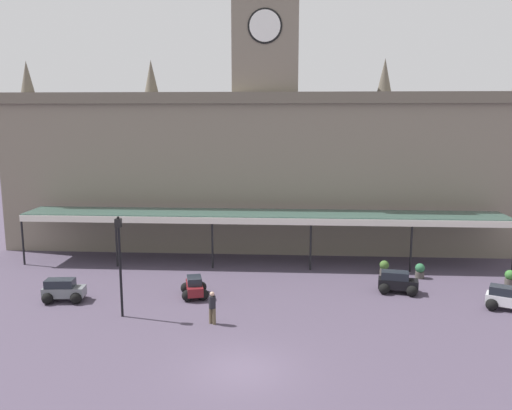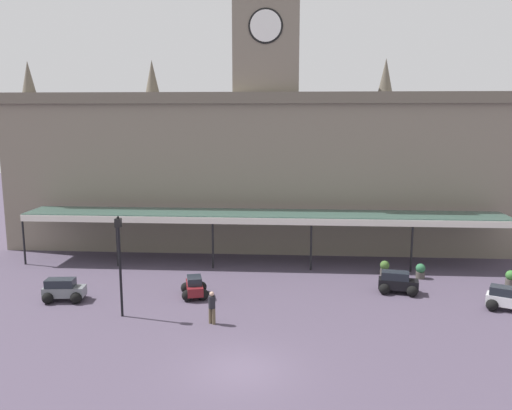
{
  "view_description": "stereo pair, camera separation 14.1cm",
  "coord_description": "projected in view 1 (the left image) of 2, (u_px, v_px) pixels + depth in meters",
  "views": [
    {
      "loc": [
        1.79,
        -19.69,
        10.25
      ],
      "look_at": [
        0.0,
        8.59,
        5.35
      ],
      "focal_mm": 36.44,
      "sensor_mm": 36.0,
      "label": 1
    },
    {
      "loc": [
        1.93,
        -19.68,
        10.25
      ],
      "look_at": [
        0.0,
        8.59,
        5.35
      ],
      "focal_mm": 36.44,
      "sensor_mm": 36.0,
      "label": 2
    }
  ],
  "objects": [
    {
      "name": "planter_by_canopy",
      "position": [
        420.0,
        271.0,
        33.07
      ],
      "size": [
        0.6,
        0.6,
        0.96
      ],
      "color": "#47423D",
      "rests_on": "ground"
    },
    {
      "name": "car_white_estate",
      "position": [
        508.0,
        300.0,
        27.59
      ],
      "size": [
        2.43,
        2.12,
        1.27
      ],
      "color": "silver",
      "rests_on": "ground"
    },
    {
      "name": "planter_forecourt_centre",
      "position": [
        510.0,
        278.0,
        31.65
      ],
      "size": [
        0.6,
        0.6,
        0.96
      ],
      "color": "#47423D",
      "rests_on": "ground"
    },
    {
      "name": "pedestrian_near_entrance",
      "position": [
        212.0,
        306.0,
        25.72
      ],
      "size": [
        0.36,
        0.34,
        1.67
      ],
      "color": "brown",
      "rests_on": "ground"
    },
    {
      "name": "victorian_lamppost",
      "position": [
        120.0,
        255.0,
        26.27
      ],
      "size": [
        0.3,
        0.3,
        5.28
      ],
      "color": "black",
      "rests_on": "ground"
    },
    {
      "name": "car_grey_estate",
      "position": [
        63.0,
        291.0,
        28.95
      ],
      "size": [
        2.33,
        1.68,
        1.27
      ],
      "color": "slate",
      "rests_on": "ground"
    },
    {
      "name": "ground_plane",
      "position": [
        243.0,
        369.0,
        21.22
      ],
      "size": [
        140.0,
        140.0,
        0.0
      ],
      "primitive_type": "plane",
      "color": "#483E50"
    },
    {
      "name": "car_maroon_sedan",
      "position": [
        194.0,
        288.0,
        29.67
      ],
      "size": [
        1.83,
        2.2,
        1.19
      ],
      "color": "maroon",
      "rests_on": "ground"
    },
    {
      "name": "station_building",
      "position": [
        266.0,
        162.0,
        40.75
      ],
      "size": [
        39.75,
        6.77,
        20.33
      ],
      "color": "slate",
      "rests_on": "ground"
    },
    {
      "name": "planter_near_kerb",
      "position": [
        384.0,
        268.0,
        33.72
      ],
      "size": [
        0.6,
        0.6,
        0.96
      ],
      "color": "#47423D",
      "rests_on": "ground"
    },
    {
      "name": "entrance_canopy",
      "position": [
        262.0,
        215.0,
        35.79
      ],
      "size": [
        33.18,
        3.26,
        3.6
      ],
      "color": "#38564C",
      "rests_on": "ground"
    },
    {
      "name": "car_black_estate",
      "position": [
        397.0,
        283.0,
        30.33
      ],
      "size": [
        2.38,
        1.81,
        1.27
      ],
      "color": "black",
      "rests_on": "ground"
    }
  ]
}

